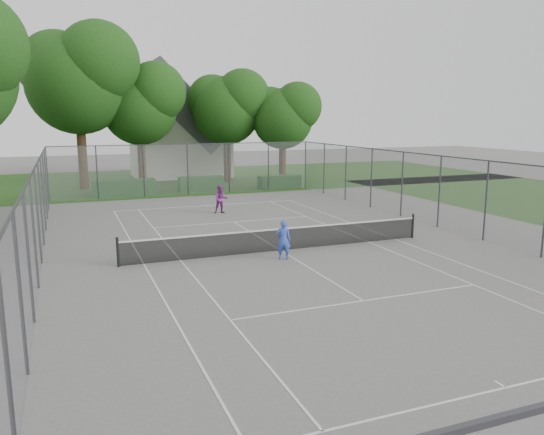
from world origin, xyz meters
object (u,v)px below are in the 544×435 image
object	(u,v)px
woman_player	(221,199)
girl_player	(283,240)
tennis_net	(281,239)
house	(180,131)

from	to	relation	value
woman_player	girl_player	bearing A→B (deg)	-86.05
tennis_net	girl_player	size ratio (longest dim) A/B	8.48
tennis_net	woman_player	size ratio (longest dim) A/B	8.09
house	woman_player	world-z (taller)	house
tennis_net	house	distance (m)	28.93
house	girl_player	world-z (taller)	house
house	woman_player	bearing A→B (deg)	-95.34
woman_player	house	bearing A→B (deg)	91.34
girl_player	woman_player	distance (m)	10.32
tennis_net	girl_player	world-z (taller)	girl_player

